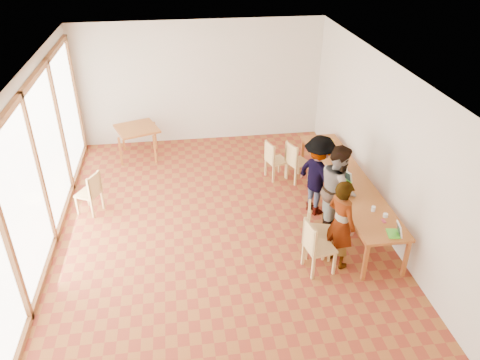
{
  "coord_description": "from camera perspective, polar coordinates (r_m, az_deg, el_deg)",
  "views": [
    {
      "loc": [
        -0.6,
        -7.11,
        5.19
      ],
      "look_at": [
        0.38,
        -0.16,
        1.1
      ],
      "focal_mm": 35.0,
      "sensor_mm": 36.0,
      "label": 1
    }
  ],
  "objects": [
    {
      "name": "wall_back",
      "position": [
        11.72,
        -4.83,
        11.75
      ],
      "size": [
        6.0,
        0.1,
        3.0
      ],
      "primitive_type": "cube",
      "color": "beige",
      "rests_on": "ground"
    },
    {
      "name": "person_near",
      "position": [
        7.73,
        12.19,
        -5.22
      ],
      "size": [
        0.58,
        0.68,
        1.58
      ],
      "primitive_type": "imported",
      "rotation": [
        0.0,
        0.0,
        2.0
      ],
      "color": "gray",
      "rests_on": "ground"
    },
    {
      "name": "communal_table",
      "position": [
        9.13,
        12.92,
        -0.05
      ],
      "size": [
        0.8,
        4.0,
        0.75
      ],
      "color": "#A65124",
      "rests_on": "ground"
    },
    {
      "name": "clear_glass",
      "position": [
        8.23,
        15.94,
        -3.39
      ],
      "size": [
        0.07,
        0.07,
        0.09
      ],
      "primitive_type": "cylinder",
      "color": "silver",
      "rests_on": "communal_table"
    },
    {
      "name": "chair_spare",
      "position": [
        9.4,
        -17.66,
        -1.09
      ],
      "size": [
        0.54,
        0.54,
        0.46
      ],
      "rotation": [
        0.0,
        0.0,
        2.66
      ],
      "color": "tan",
      "rests_on": "ground"
    },
    {
      "name": "chair_near",
      "position": [
        7.62,
        9.09,
        -7.5
      ],
      "size": [
        0.51,
        0.51,
        0.5
      ],
      "rotation": [
        0.0,
        0.0,
        0.17
      ],
      "color": "tan",
      "rests_on": "ground"
    },
    {
      "name": "laptop_far",
      "position": [
        9.34,
        12.33,
        1.49
      ],
      "size": [
        0.23,
        0.27,
        0.22
      ],
      "rotation": [
        0.0,
        0.0,
        -0.0
      ],
      "color": "#4CC62C",
      "rests_on": "communal_table"
    },
    {
      "name": "wall_right",
      "position": [
        8.78,
        17.04,
        3.97
      ],
      "size": [
        0.1,
        8.0,
        3.0
      ],
      "primitive_type": "cube",
      "color": "beige",
      "rests_on": "ground"
    },
    {
      "name": "chair_mid",
      "position": [
        7.99,
        8.99,
        -5.46
      ],
      "size": [
        0.55,
        0.55,
        0.5
      ],
      "rotation": [
        0.0,
        0.0,
        -0.3
      ],
      "color": "tan",
      "rests_on": "ground"
    },
    {
      "name": "chair_empty",
      "position": [
        10.1,
        6.68,
        2.65
      ],
      "size": [
        0.55,
        0.55,
        0.48
      ],
      "rotation": [
        0.0,
        0.0,
        0.39
      ],
      "color": "tan",
      "rests_on": "ground"
    },
    {
      "name": "laptop_mid",
      "position": [
        8.97,
        12.71,
        0.16
      ],
      "size": [
        0.29,
        0.31,
        0.21
      ],
      "rotation": [
        0.0,
        0.0,
        0.36
      ],
      "color": "#4CC62C",
      "rests_on": "communal_table"
    },
    {
      "name": "window_wall",
      "position": [
        8.35,
        -23.54,
        1.28
      ],
      "size": [
        0.1,
        8.0,
        3.0
      ],
      "primitive_type": "cube",
      "color": "white",
      "rests_on": "ground"
    },
    {
      "name": "condiment_cup",
      "position": [
        8.14,
        17.32,
        -4.14
      ],
      "size": [
        0.08,
        0.08,
        0.06
      ],
      "primitive_type": "cylinder",
      "color": "white",
      "rests_on": "communal_table"
    },
    {
      "name": "person_far",
      "position": [
        8.98,
        9.53,
        0.54
      ],
      "size": [
        0.98,
        1.2,
        1.61
      ],
      "primitive_type": "imported",
      "rotation": [
        0.0,
        0.0,
        2.0
      ],
      "color": "gray",
      "rests_on": "ground"
    },
    {
      "name": "pink_phone",
      "position": [
        8.03,
        17.12,
        -4.81
      ],
      "size": [
        0.05,
        0.1,
        0.01
      ],
      "primitive_type": "cube",
      "color": "#B83450",
      "rests_on": "communal_table"
    },
    {
      "name": "chair_far",
      "position": [
        10.17,
        4.07,
        2.86
      ],
      "size": [
        0.51,
        0.51,
        0.46
      ],
      "rotation": [
        0.0,
        0.0,
        0.31
      ],
      "color": "tan",
      "rests_on": "ground"
    },
    {
      "name": "wall_front",
      "position": [
        4.86,
        2.0,
        -19.16
      ],
      "size": [
        6.0,
        0.1,
        3.0
      ],
      "primitive_type": "cube",
      "color": "beige",
      "rests_on": "ground"
    },
    {
      "name": "ceiling",
      "position": [
        7.46,
        -3.18,
        13.25
      ],
      "size": [
        6.0,
        8.0,
        0.04
      ],
      "primitive_type": "cube",
      "color": "white",
      "rests_on": "wall_back"
    },
    {
      "name": "green_bottle",
      "position": [
        8.91,
        11.82,
        0.67
      ],
      "size": [
        0.07,
        0.07,
        0.28
      ],
      "primitive_type": "cylinder",
      "color": "#1E8332",
      "rests_on": "communal_table"
    },
    {
      "name": "black_pouch",
      "position": [
        10.0,
        11.3,
        3.53
      ],
      "size": [
        0.16,
        0.26,
        0.09
      ],
      "primitive_type": "cube",
      "color": "black",
      "rests_on": "communal_table"
    },
    {
      "name": "yellow_mug",
      "position": [
        10.37,
        11.08,
        4.56
      ],
      "size": [
        0.14,
        0.14,
        0.1
      ],
      "primitive_type": "imported",
      "rotation": [
        0.0,
        0.0,
        0.18
      ],
      "color": "gold",
      "rests_on": "communal_table"
    },
    {
      "name": "ground",
      "position": [
        8.82,
        -2.63,
        -5.86
      ],
      "size": [
        8.0,
        8.0,
        0.0
      ],
      "primitive_type": "plane",
      "color": "brown",
      "rests_on": "ground"
    },
    {
      "name": "person_mid",
      "position": [
        8.57,
        11.84,
        -1.0
      ],
      "size": [
        0.78,
        0.92,
        1.68
      ],
      "primitive_type": "imported",
      "rotation": [
        0.0,
        0.0,
        1.39
      ],
      "color": "gray",
      "rests_on": "ground"
    },
    {
      "name": "laptop_near",
      "position": [
        7.76,
        18.5,
        -5.97
      ],
      "size": [
        0.25,
        0.27,
        0.2
      ],
      "rotation": [
        0.0,
        0.0,
        -0.17
      ],
      "color": "#4CC62C",
      "rests_on": "communal_table"
    },
    {
      "name": "side_table",
      "position": [
        11.3,
        -12.45,
        5.89
      ],
      "size": [
        0.9,
        0.9,
        0.75
      ],
      "rotation": [
        0.0,
        0.0,
        0.34
      ],
      "color": "#A65124",
      "rests_on": "ground"
    }
  ]
}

